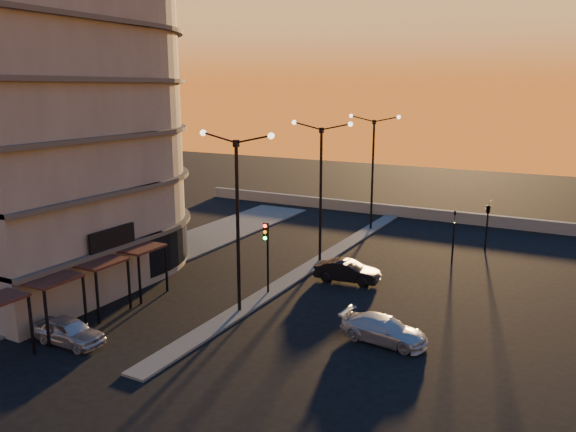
# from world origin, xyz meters

# --- Properties ---
(ground) EXTENTS (120.00, 120.00, 0.00)m
(ground) POSITION_xyz_m (0.00, 0.00, 0.00)
(ground) COLOR black
(ground) RESTS_ON ground
(sidewalk_west) EXTENTS (5.00, 40.00, 0.12)m
(sidewalk_west) POSITION_xyz_m (-10.50, 4.00, 0.06)
(sidewalk_west) COLOR #4B4B49
(sidewalk_west) RESTS_ON ground
(median) EXTENTS (1.20, 36.00, 0.12)m
(median) POSITION_xyz_m (0.00, 10.00, 0.06)
(median) COLOR #4B4B49
(median) RESTS_ON ground
(parapet) EXTENTS (44.00, 0.50, 1.00)m
(parapet) POSITION_xyz_m (2.00, 26.00, 0.50)
(parapet) COLOR slate
(parapet) RESTS_ON ground
(building) EXTENTS (14.35, 17.08, 25.00)m
(building) POSITION_xyz_m (-14.00, 0.03, 11.91)
(building) COLOR slate
(building) RESTS_ON ground
(streetlamp_near) EXTENTS (4.32, 0.32, 9.51)m
(streetlamp_near) POSITION_xyz_m (0.00, 0.00, 5.59)
(streetlamp_near) COLOR black
(streetlamp_near) RESTS_ON ground
(streetlamp_mid) EXTENTS (4.32, 0.32, 9.51)m
(streetlamp_mid) POSITION_xyz_m (0.00, 10.00, 5.59)
(streetlamp_mid) COLOR black
(streetlamp_mid) RESTS_ON ground
(streetlamp_far) EXTENTS (4.32, 0.32, 9.51)m
(streetlamp_far) POSITION_xyz_m (0.00, 20.00, 5.59)
(streetlamp_far) COLOR black
(streetlamp_far) RESTS_ON ground
(traffic_light_main) EXTENTS (0.28, 0.44, 4.25)m
(traffic_light_main) POSITION_xyz_m (0.00, 2.87, 2.89)
(traffic_light_main) COLOR black
(traffic_light_main) RESTS_ON ground
(signal_east_a) EXTENTS (0.13, 0.16, 3.60)m
(signal_east_a) POSITION_xyz_m (8.00, 14.00, 1.93)
(signal_east_a) COLOR black
(signal_east_a) RESTS_ON ground
(signal_east_b) EXTENTS (0.42, 1.99, 3.60)m
(signal_east_b) POSITION_xyz_m (9.50, 18.00, 3.10)
(signal_east_b) COLOR black
(signal_east_b) RESTS_ON ground
(car_hatchback) EXTENTS (3.62, 1.51, 1.23)m
(car_hatchback) POSITION_xyz_m (-4.86, -6.89, 0.61)
(car_hatchback) COLOR #B7B8BF
(car_hatchback) RESTS_ON ground
(car_sedan) EXTENTS (4.06, 1.75, 1.30)m
(car_sedan) POSITION_xyz_m (3.16, 7.19, 0.65)
(car_sedan) COLOR black
(car_sedan) RESTS_ON ground
(car_wagon) EXTENTS (4.27, 2.04, 1.20)m
(car_wagon) POSITION_xyz_m (7.89, 0.20, 0.60)
(car_wagon) COLOR silver
(car_wagon) RESTS_ON ground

